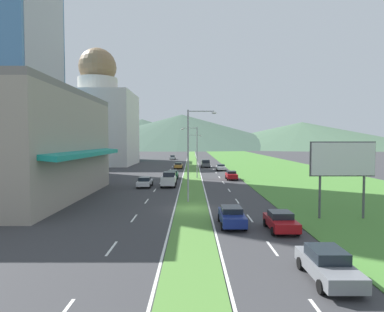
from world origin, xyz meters
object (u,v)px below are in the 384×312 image
at_px(street_lamp_near, 192,150).
at_px(car_0, 146,182).
at_px(street_lamp_mid, 196,149).
at_px(car_1, 329,265).
at_px(street_lamp_far, 191,148).
at_px(car_6, 174,157).
at_px(billboard_roadside, 344,162).
at_px(car_7, 233,216).
at_px(car_5, 232,175).
at_px(car_3, 222,167).
at_px(car_2, 282,221).
at_px(pickup_truck_0, 207,164).
at_px(car_4, 174,174).
at_px(pickup_truck_1, 170,179).
at_px(car_8, 179,165).

distance_m(street_lamp_near, car_0, 14.65).
relative_size(street_lamp_mid, car_1, 2.03).
bearing_deg(street_lamp_far, car_6, 100.35).
xyz_separation_m(billboard_roadside, car_7, (-9.83, -2.18, -4.22)).
relative_size(car_0, car_5, 1.08).
bearing_deg(car_0, car_3, -27.09).
relative_size(street_lamp_far, car_1, 1.83).
height_order(street_lamp_near, street_lamp_mid, street_lamp_near).
bearing_deg(billboard_roadside, car_3, 97.98).
height_order(billboard_roadside, car_2, billboard_roadside).
bearing_deg(billboard_roadside, car_6, 102.66).
height_order(street_lamp_far, pickup_truck_0, street_lamp_far).
xyz_separation_m(car_1, car_7, (-3.45, 10.33, 0.00)).
relative_size(car_4, car_5, 0.98).
bearing_deg(car_5, car_7, -6.79).
distance_m(car_4, car_6, 58.65).
bearing_deg(car_5, billboard_roadside, 12.11).
relative_size(car_3, car_5, 1.04).
relative_size(car_4, car_7, 0.89).
bearing_deg(street_lamp_mid, street_lamp_near, -91.70).
height_order(billboard_roadside, car_1, billboard_roadside).
relative_size(car_4, car_6, 0.95).
height_order(street_lamp_far, car_5, street_lamp_far).
relative_size(billboard_roadside, pickup_truck_0, 1.25).
bearing_deg(pickup_truck_1, car_0, 106.22).
xyz_separation_m(car_1, car_3, (-0.08, 58.63, -0.05)).
bearing_deg(car_3, street_lamp_far, -135.92).
bearing_deg(street_lamp_mid, car_7, -85.43).
xyz_separation_m(car_0, car_1, (13.58, -32.24, 0.03)).
xyz_separation_m(car_7, pickup_truck_1, (-6.65, 22.92, 0.21)).
bearing_deg(pickup_truck_0, pickup_truck_1, -11.60).
bearing_deg(car_3, car_1, 0.08).
bearing_deg(car_1, car_4, -166.69).
xyz_separation_m(street_lamp_mid, car_1, (6.06, -43.09, -4.53)).
bearing_deg(street_lamp_mid, car_1, -81.99).
bearing_deg(car_0, car_2, -149.78).
height_order(billboard_roadside, car_7, billboard_roadside).
bearing_deg(street_lamp_far, car_1, -83.85).
xyz_separation_m(billboard_roadside, pickup_truck_1, (-16.48, 20.74, -4.01)).
distance_m(street_lamp_near, pickup_truck_1, 14.21).
relative_size(car_1, car_4, 1.11).
xyz_separation_m(street_lamp_far, car_6, (-6.46, 35.40, -4.11)).
distance_m(street_lamp_mid, billboard_roadside, 33.01).
relative_size(car_0, car_3, 1.04).
bearing_deg(car_2, pickup_truck_0, -176.74).
xyz_separation_m(car_4, car_8, (0.17, 21.14, -0.04)).
bearing_deg(car_2, car_7, -113.63).
bearing_deg(street_lamp_far, pickup_truck_0, 12.45).
xyz_separation_m(car_5, car_6, (-13.79, 60.05, -0.02)).
relative_size(street_lamp_far, billboard_roadside, 1.23).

